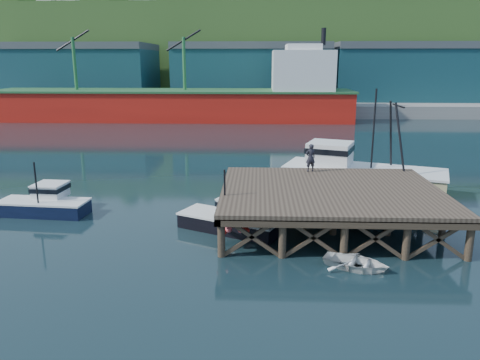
# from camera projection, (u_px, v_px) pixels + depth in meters

# --- Properties ---
(ground) EXTENTS (300.00, 300.00, 0.00)m
(ground) POSITION_uv_depth(u_px,v_px,m) (231.00, 223.00, 26.58)
(ground) COLOR black
(ground) RESTS_ON ground
(wharf) EXTENTS (12.00, 10.00, 2.62)m
(wharf) POSITION_uv_depth(u_px,v_px,m) (331.00, 192.00, 25.71)
(wharf) COLOR brown
(wharf) RESTS_ON ground
(far_quay) EXTENTS (160.00, 40.00, 2.00)m
(far_quay) POSITION_uv_depth(u_px,v_px,m) (252.00, 102.00, 94.12)
(far_quay) COLOR gray
(far_quay) RESTS_ON ground
(warehouse_left) EXTENTS (32.00, 16.00, 9.00)m
(warehouse_left) POSITION_uv_depth(u_px,v_px,m) (68.00, 74.00, 89.30)
(warehouse_left) COLOR #163E4B
(warehouse_left) RESTS_ON far_quay
(warehouse_mid) EXTENTS (28.00, 16.00, 9.00)m
(warehouse_mid) POSITION_uv_depth(u_px,v_px,m) (251.00, 75.00, 87.93)
(warehouse_mid) COLOR #163E4B
(warehouse_mid) RESTS_ON far_quay
(warehouse_right) EXTENTS (30.00, 16.00, 9.00)m
(warehouse_right) POSITION_uv_depth(u_px,v_px,m) (413.00, 75.00, 86.75)
(warehouse_right) COLOR #163E4B
(warehouse_right) RESTS_ON far_quay
(cargo_ship) EXTENTS (55.50, 10.00, 13.75)m
(cargo_ship) POSITION_uv_depth(u_px,v_px,m) (195.00, 99.00, 72.58)
(cargo_ship) COLOR red
(cargo_ship) RESTS_ON ground
(hillside) EXTENTS (220.00, 50.00, 22.00)m
(hillside) POSITION_uv_depth(u_px,v_px,m) (254.00, 53.00, 120.71)
(hillside) COLOR #2D511E
(hillside) RESTS_ON ground
(boat_navy) EXTENTS (5.44, 3.08, 3.31)m
(boat_navy) POSITION_uv_depth(u_px,v_px,m) (45.00, 203.00, 28.16)
(boat_navy) COLOR black
(boat_navy) RESTS_ON ground
(boat_black) EXTENTS (6.00, 5.02, 3.50)m
(boat_black) POSITION_uv_depth(u_px,v_px,m) (232.00, 218.00, 25.52)
(boat_black) COLOR black
(boat_black) RESTS_ON ground
(trawler) EXTENTS (11.40, 7.29, 7.19)m
(trawler) POSITION_uv_depth(u_px,v_px,m) (360.00, 173.00, 32.18)
(trawler) COLOR #CDC184
(trawler) RESTS_ON ground
(dinghy) EXTENTS (3.48, 3.09, 0.60)m
(dinghy) POSITION_uv_depth(u_px,v_px,m) (356.00, 262.00, 20.67)
(dinghy) COLOR white
(dinghy) RESTS_ON ground
(dockworker) EXTENTS (0.74, 0.60, 1.77)m
(dockworker) POSITION_uv_depth(u_px,v_px,m) (310.00, 158.00, 29.56)
(dockworker) COLOR #222129
(dockworker) RESTS_ON wharf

